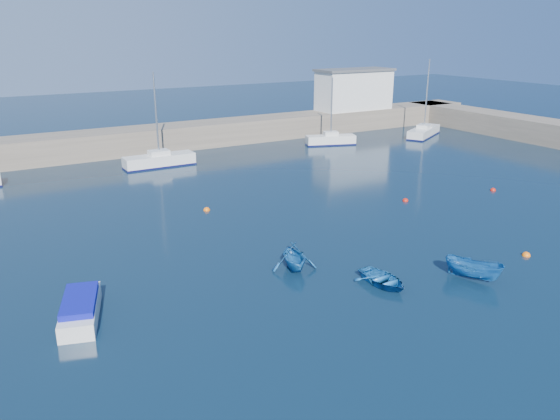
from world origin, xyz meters
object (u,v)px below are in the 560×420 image
sailboat_6 (159,160)px  motorboat_1 (80,309)px  dinghy_center (383,279)px  sailboat_7 (331,139)px  sailboat_8 (424,132)px  dinghy_right (474,269)px  harbor_office (354,90)px  dinghy_left (294,256)px

sailboat_6 → motorboat_1: bearing=154.3°
dinghy_center → motorboat_1: bearing=159.6°
sailboat_7 → sailboat_6: bearing=109.9°
sailboat_8 → motorboat_1: (-46.48, -25.63, -0.09)m
sailboat_6 → dinghy_center: sailboat_6 is taller
sailboat_6 → dinghy_right: 33.74m
sailboat_7 → dinghy_right: size_ratio=2.48×
sailboat_8 → sailboat_7: bearing=54.2°
sailboat_7 → sailboat_8: bearing=-77.8°
sailboat_7 → motorboat_1: 43.01m
harbor_office → motorboat_1: bearing=-140.7°
harbor_office → dinghy_left: (-30.60, -34.67, -4.33)m
sailboat_6 → dinghy_right: bearing=-169.7°
sailboat_8 → dinghy_right: sailboat_8 is taller
sailboat_7 → dinghy_left: bearing=160.4°
motorboat_1 → dinghy_right: size_ratio=1.51×
sailboat_8 → dinghy_center: (-32.08, -29.95, -0.28)m
dinghy_right → harbor_office: bearing=35.0°
sailboat_6 → dinghy_left: (-1.25, -27.14, 0.13)m
sailboat_8 → dinghy_center: size_ratio=3.11×
sailboat_6 → motorboat_1: (-12.67, -26.88, -0.14)m
sailboat_6 → motorboat_1: size_ratio=1.95×
dinghy_right → sailboat_6: bearing=75.4°
dinghy_center → harbor_office: bearing=50.8°
motorboat_1 → dinghy_center: 15.03m
sailboat_6 → sailboat_7: sailboat_6 is taller
sailboat_8 → motorboat_1: size_ratio=2.03×
motorboat_1 → dinghy_left: dinghy_left is taller
sailboat_8 → motorboat_1: sailboat_8 is taller
harbor_office → sailboat_7: 12.17m
harbor_office → dinghy_center: (-27.62, -38.74, -4.79)m
motorboat_1 → dinghy_right: (18.99, -6.26, 0.09)m
sailboat_7 → dinghy_right: 36.40m
dinghy_left → motorboat_1: bearing=-164.2°
dinghy_center → dinghy_right: bearing=-26.6°
sailboat_6 → dinghy_left: bearing=176.9°
harbor_office → sailboat_8: (4.46, -8.78, -4.51)m
motorboat_1 → dinghy_center: size_ratio=1.54×
harbor_office → dinghy_right: size_ratio=3.24×
sailboat_7 → dinghy_right: bearing=175.8°
dinghy_right → motorboat_1: bearing=136.3°
sailboat_8 → dinghy_right: 42.11m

